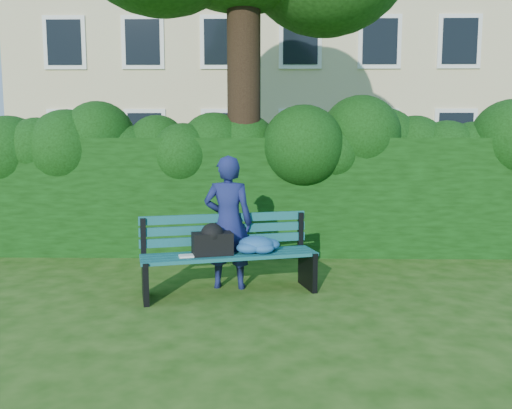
{
  "coord_description": "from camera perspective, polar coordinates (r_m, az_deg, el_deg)",
  "views": [
    {
      "loc": [
        0.1,
        -5.64,
        1.7
      ],
      "look_at": [
        0.0,
        0.6,
        0.95
      ],
      "focal_mm": 35.0,
      "sensor_mm": 36.0,
      "label": 1
    }
  ],
  "objects": [
    {
      "name": "ground",
      "position": [
        5.89,
        -0.09,
        -9.92
      ],
      "size": [
        80.0,
        80.0,
        0.0
      ],
      "primitive_type": "plane",
      "color": "#1E490E",
      "rests_on": "ground"
    },
    {
      "name": "apartment_building",
      "position": [
        20.09,
        0.63,
        19.21
      ],
      "size": [
        16.0,
        8.08,
        12.0
      ],
      "color": "beige",
      "rests_on": "ground"
    },
    {
      "name": "hedge",
      "position": [
        7.88,
        0.18,
        1.03
      ],
      "size": [
        10.0,
        1.0,
        1.8
      ],
      "color": "black",
      "rests_on": "ground"
    },
    {
      "name": "park_bench",
      "position": [
        5.74,
        -2.76,
        -5.18
      ],
      "size": [
        2.06,
        1.07,
        0.89
      ],
      "rotation": [
        0.0,
        0.0,
        0.27
      ],
      "color": "#0E4449",
      "rests_on": "ground"
    },
    {
      "name": "man_reading",
      "position": [
        5.89,
        -3.2,
        -2.06
      ],
      "size": [
        0.6,
        0.42,
        1.58
      ],
      "primitive_type": "imported",
      "rotation": [
        0.0,
        0.0,
        3.07
      ],
      "color": "navy",
      "rests_on": "ground"
    }
  ]
}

